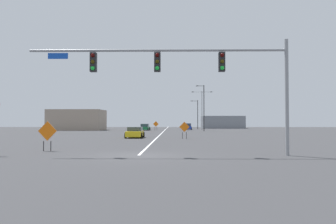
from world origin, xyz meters
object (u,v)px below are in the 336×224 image
construction_sign_left_shoulder (184,128)px  street_lamp_near_left (202,107)px  traffic_signal_assembly (189,68)px  street_lamp_far_left (203,106)px  construction_sign_median_far (156,125)px  car_green_distant (145,127)px  car_blue_far (187,127)px  car_yellow_near (135,133)px  construction_sign_median_near (47,132)px  street_lamp_near_right (197,113)px

construction_sign_left_shoulder → street_lamp_near_left: bearing=82.5°
traffic_signal_assembly → street_lamp_far_left: (5.13, 48.43, 0.23)m
construction_sign_median_far → car_green_distant: bearing=136.9°
car_blue_far → car_yellow_near: 40.96m
traffic_signal_assembly → street_lamp_far_left: size_ratio=1.54×
traffic_signal_assembly → construction_sign_median_near: traffic_signal_assembly is taller
street_lamp_near_left → car_green_distant: 14.04m
construction_sign_left_shoulder → car_yellow_near: size_ratio=0.46×
street_lamp_far_left → car_blue_far: (-2.66, 12.02, -4.30)m
street_lamp_near_left → car_blue_far: bearing=147.2°
construction_sign_median_near → construction_sign_median_far: size_ratio=0.93×
construction_sign_left_shoulder → construction_sign_median_far: 34.85m
construction_sign_median_far → traffic_signal_assembly: bearing=-85.1°
construction_sign_median_far → street_lamp_near_left: bearing=30.5°
street_lamp_near_left → construction_sign_median_near: (-14.39, -55.78, -4.13)m
traffic_signal_assembly → construction_sign_median_near: bearing=163.3°
street_lamp_far_left → construction_sign_median_near: 48.03m
car_green_distant → car_yellow_near: bearing=-87.0°
construction_sign_median_far → car_yellow_near: (-0.73, -32.12, -0.68)m
street_lamp_far_left → car_yellow_near: size_ratio=2.29×
street_lamp_near_right → car_blue_far: 9.35m
street_lamp_near_left → construction_sign_left_shoulder: street_lamp_near_left is taller
street_lamp_far_left → street_lamp_near_right: street_lamp_far_left is taller
construction_sign_median_far → car_blue_far: 10.72m
construction_sign_median_far → car_blue_far: (7.00, 8.10, -0.60)m
car_yellow_near → construction_sign_median_near: bearing=-101.1°
street_lamp_near_right → street_lamp_near_left: 10.35m
street_lamp_far_left → street_lamp_near_right: size_ratio=1.23×
traffic_signal_assembly → street_lamp_near_right: (5.32, 68.66, -0.62)m
street_lamp_near_right → construction_sign_median_near: bearing=-102.0°
street_lamp_near_right → traffic_signal_assembly: bearing=-94.4°
construction_sign_median_far → car_green_distant: size_ratio=0.44×
street_lamp_near_left → construction_sign_left_shoulder: size_ratio=4.82×
street_lamp_near_left → street_lamp_near_right: bearing=92.0°
car_green_distant → construction_sign_median_near: bearing=-91.8°
street_lamp_near_left → construction_sign_median_far: size_ratio=4.44×
construction_sign_median_near → car_blue_far: 58.92m
construction_sign_median_near → car_yellow_near: bearing=78.9°
street_lamp_far_left → car_yellow_near: 30.37m
car_blue_far → car_green_distant: 11.12m
street_lamp_near_right → car_blue_far: street_lamp_near_right is taller
traffic_signal_assembly → street_lamp_near_right: size_ratio=1.90×
street_lamp_far_left → construction_sign_left_shoulder: (-4.82, -30.59, -3.81)m
traffic_signal_assembly → car_green_distant: bearing=97.3°
car_green_distant → construction_sign_left_shoulder: bearing=-78.7°
street_lamp_far_left → street_lamp_near_left: street_lamp_far_left is taller
street_lamp_far_left → car_yellow_near: bearing=-110.2°
construction_sign_median_near → construction_sign_left_shoulder: bearing=59.4°
construction_sign_median_far → street_lamp_near_right: bearing=58.9°
street_lamp_near_right → car_green_distant: street_lamp_near_right is taller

